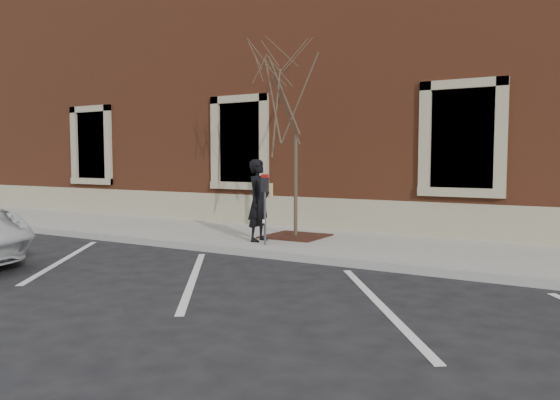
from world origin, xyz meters
The scene contains 9 objects.
ground centered at (0.00, 0.00, 0.00)m, with size 120.00×120.00×0.00m, color #28282B.
sidewalk_near centered at (0.00, 1.75, 0.07)m, with size 40.00×3.50×0.15m, color #9E9D94.
curb_near centered at (0.00, -0.05, 0.07)m, with size 40.00×0.12×0.15m, color #9E9E99.
parking_stripes centered at (0.00, -2.20, 0.00)m, with size 28.00×4.40×0.01m, color silver, non-canonical shape.
building_civic centered at (0.00, 7.74, 4.00)m, with size 40.00×8.62×8.00m.
man centered at (-0.71, 0.90, 1.04)m, with size 0.65×0.43×1.79m, color black.
parking_meter centered at (-0.30, 0.50, 1.18)m, with size 0.13×0.10×1.48m.
tree_grate centered at (-0.34, 1.88, 0.17)m, with size 1.32×1.32×0.03m, color #461D16.
sapling centered at (-0.34, 1.88, 3.12)m, with size 2.55×2.55×4.25m.
Camera 1 is at (5.69, -9.07, 1.95)m, focal length 35.00 mm.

